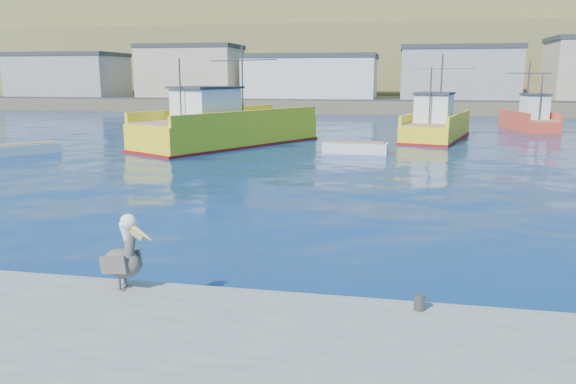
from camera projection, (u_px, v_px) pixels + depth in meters
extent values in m
plane|color=#071B52|center=(293.00, 265.00, 14.28)|extent=(260.00, 260.00, 0.00)
cylinder|color=#4C4C4C|center=(419.00, 302.00, 10.31)|extent=(0.20, 0.20, 0.30)
cube|color=brown|center=(383.00, 103.00, 83.27)|extent=(160.00, 30.00, 1.60)
cube|color=olive|center=(388.00, 69.00, 107.19)|extent=(180.00, 40.00, 14.00)
cube|color=olive|center=(391.00, 47.00, 125.38)|extent=(200.00, 40.00, 24.00)
cube|color=#2D2D2D|center=(380.00, 100.00, 72.54)|extent=(150.00, 5.00, 0.10)
cube|color=gray|center=(69.00, 77.00, 86.82)|extent=(16.00, 10.00, 6.00)
cube|color=#333338|center=(67.00, 55.00, 86.15)|extent=(16.32, 10.20, 0.60)
cube|color=tan|center=(191.00, 73.00, 82.92)|extent=(14.00, 9.00, 7.00)
cube|color=#333338|center=(190.00, 47.00, 82.15)|extent=(14.28, 9.18, 0.60)
cube|color=silver|center=(311.00, 79.00, 79.65)|extent=(18.00, 11.00, 5.50)
cube|color=#333338|center=(312.00, 56.00, 79.03)|extent=(18.36, 11.22, 0.60)
cube|color=gray|center=(458.00, 75.00, 75.75)|extent=(15.00, 10.00, 6.50)
cube|color=#333338|center=(459.00, 48.00, 75.03)|extent=(15.30, 10.20, 0.60)
cube|color=yellow|center=(229.00, 132.00, 38.80)|extent=(10.72, 14.25, 1.79)
cube|color=yellow|center=(251.00, 116.00, 37.18)|extent=(6.83, 11.90, 0.70)
cube|color=yellow|center=(208.00, 113.00, 39.91)|extent=(6.83, 11.90, 0.70)
cube|color=maroon|center=(229.00, 145.00, 38.97)|extent=(10.94, 14.53, 0.25)
cube|color=#8C7251|center=(229.00, 119.00, 38.61)|extent=(10.13, 13.59, 0.10)
cube|color=white|center=(206.00, 104.00, 36.85)|extent=(4.48, 4.57, 2.00)
cube|color=#333338|center=(205.00, 87.00, 36.63)|extent=(4.88, 5.04, 0.15)
cylinder|color=#4C4C4C|center=(242.00, 82.00, 39.13)|extent=(0.16, 0.16, 5.00)
cylinder|color=#4C4C4C|center=(180.00, 91.00, 35.13)|extent=(0.14, 0.14, 4.00)
cylinder|color=#4C4C4C|center=(242.00, 60.00, 38.83)|extent=(5.64, 3.21, 0.08)
cube|color=yellow|center=(436.00, 131.00, 42.64)|extent=(5.75, 10.48, 1.29)
cube|color=yellow|center=(459.00, 118.00, 41.76)|extent=(2.57, 9.50, 0.70)
cube|color=yellow|center=(416.00, 117.00, 43.11)|extent=(2.57, 9.50, 0.70)
cube|color=maroon|center=(436.00, 138.00, 42.76)|extent=(5.86, 10.69, 0.25)
cube|color=#8C7251|center=(437.00, 121.00, 42.50)|extent=(5.39, 10.03, 0.10)
cube|color=white|center=(434.00, 108.00, 40.96)|extent=(2.94, 3.00, 2.00)
cube|color=#333338|center=(434.00, 93.00, 40.74)|extent=(3.18, 3.33, 0.15)
cylinder|color=#4C4C4C|center=(441.00, 88.00, 42.88)|extent=(0.15, 0.15, 5.00)
cylinder|color=#4C4C4C|center=(430.00, 97.00, 39.46)|extent=(0.12, 0.12, 4.00)
cylinder|color=#4C4C4C|center=(442.00, 68.00, 42.57)|extent=(4.69, 1.25, 0.08)
cube|color=#E74228|center=(528.00, 124.00, 49.99)|extent=(3.96, 7.79, 0.97)
cube|color=#E74228|center=(544.00, 115.00, 49.77)|extent=(1.34, 7.22, 0.70)
cube|color=#E74228|center=(514.00, 115.00, 49.86)|extent=(1.34, 7.22, 0.70)
cube|color=#8C7251|center=(529.00, 118.00, 49.88)|extent=(3.69, 7.46, 0.10)
cube|color=white|center=(535.00, 107.00, 48.57)|extent=(2.23, 2.15, 2.00)
cube|color=#333338|center=(536.00, 94.00, 48.35)|extent=(2.40, 2.39, 0.15)
cylinder|color=#4C4C4C|center=(528.00, 90.00, 50.11)|extent=(0.14, 0.14, 5.00)
cylinder|color=#4C4C4C|center=(541.00, 97.00, 47.30)|extent=(0.11, 0.11, 4.00)
cylinder|color=#4C4C4C|center=(529.00, 73.00, 49.80)|extent=(3.87, 0.71, 0.08)
cube|color=silver|center=(27.00, 150.00, 34.71)|extent=(3.23, 3.78, 0.74)
cube|color=#8C7251|center=(26.00, 144.00, 34.63)|extent=(2.79, 3.31, 0.07)
cube|color=silver|center=(355.00, 149.00, 34.95)|extent=(4.05, 1.62, 0.80)
cube|color=#8C7251|center=(355.00, 142.00, 34.86)|extent=(3.63, 1.30, 0.08)
cylinder|color=#595451|center=(119.00, 283.00, 11.28)|extent=(0.08, 0.08, 0.30)
cube|color=#595451|center=(122.00, 290.00, 11.29)|extent=(0.17, 0.15, 0.02)
cylinder|color=#595451|center=(125.00, 280.00, 11.45)|extent=(0.08, 0.08, 0.30)
cube|color=#595451|center=(128.00, 287.00, 11.46)|extent=(0.17, 0.15, 0.02)
ellipsoid|color=#38332D|center=(122.00, 263.00, 11.28)|extent=(0.95, 0.68, 0.59)
cube|color=#38332D|center=(113.00, 265.00, 11.08)|extent=(0.66, 0.20, 0.43)
cube|color=#38332D|center=(128.00, 258.00, 11.49)|extent=(0.66, 0.20, 0.43)
cube|color=#38332D|center=(107.00, 264.00, 11.43)|extent=(0.26, 0.20, 0.12)
cylinder|color=#38332D|center=(130.00, 249.00, 11.13)|extent=(0.26, 0.34, 0.47)
cylinder|color=white|center=(126.00, 232.00, 11.08)|extent=(0.25, 0.34, 0.44)
ellipsoid|color=white|center=(128.00, 221.00, 11.01)|extent=(0.40, 0.33, 0.30)
cone|color=gold|center=(140.00, 232.00, 10.95)|extent=(0.61, 0.26, 0.41)
cube|color=tan|center=(136.00, 233.00, 11.00)|extent=(0.36, 0.13, 0.26)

